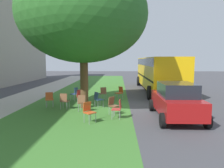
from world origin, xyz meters
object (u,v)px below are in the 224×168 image
at_px(chair_1, 82,102).
at_px(parked_car, 176,100).
at_px(street_tree, 83,15).
at_px(school_bus, 158,71).
at_px(chair_3, 64,100).
at_px(chair_4, 118,108).
at_px(chair_0, 50,98).
at_px(chair_9, 113,104).
at_px(chair_10, 75,93).
at_px(chair_5, 103,93).
at_px(chair_8, 98,98).
at_px(chair_2, 120,92).
at_px(chair_7, 89,111).
at_px(chair_6, 80,96).

xyz_separation_m(chair_1, parked_car, (-1.15, -4.49, 0.32)).
distance_m(street_tree, school_bus, 9.01).
height_order(chair_3, chair_4, same).
xyz_separation_m(chair_0, chair_9, (-1.43, -3.62, 0.00)).
distance_m(chair_10, school_bus, 7.78).
relative_size(chair_1, parked_car, 0.24).
height_order(street_tree, chair_5, street_tree).
relative_size(chair_3, chair_5, 1.00).
bearing_deg(chair_0, chair_1, -113.70).
distance_m(chair_5, school_bus, 6.26).
relative_size(chair_5, chair_8, 1.00).
bearing_deg(chair_10, chair_1, -161.12).
relative_size(chair_0, chair_1, 1.00).
height_order(chair_8, parked_car, parked_car).
distance_m(street_tree, chair_10, 5.07).
bearing_deg(chair_2, chair_9, 175.08).
height_order(chair_3, chair_5, same).
distance_m(chair_0, chair_7, 3.82).
height_order(chair_4, school_bus, school_bus).
bearing_deg(school_bus, chair_6, 134.26).
bearing_deg(chair_1, chair_10, 18.88).
relative_size(chair_0, chair_2, 1.00).
bearing_deg(chair_2, chair_8, 153.08).
distance_m(chair_9, parked_car, 2.96).
xyz_separation_m(chair_7, parked_car, (0.74, -3.88, 0.32)).
distance_m(chair_3, chair_8, 1.85).
relative_size(parked_car, school_bus, 0.36).
relative_size(chair_7, chair_8, 1.00).
bearing_deg(street_tree, chair_4, -138.99).
bearing_deg(street_tree, chair_9, -130.86).
bearing_deg(chair_5, chair_6, 134.92).
bearing_deg(chair_1, school_bus, -35.39).
xyz_separation_m(chair_3, chair_5, (2.66, -1.90, 0.00)).
relative_size(chair_3, school_bus, 0.08).
distance_m(chair_3, chair_6, 1.52).
bearing_deg(chair_7, school_bus, -26.53).
bearing_deg(chair_10, chair_0, 153.89).
bearing_deg(chair_9, chair_5, 11.91).
height_order(street_tree, chair_9, street_tree).
relative_size(chair_5, school_bus, 0.08).
relative_size(chair_5, chair_7, 1.00).
xyz_separation_m(chair_3, chair_8, (0.52, -1.78, 0.00)).
distance_m(chair_8, chair_9, 1.78).
bearing_deg(chair_0, chair_6, -58.28).
distance_m(chair_3, chair_4, 3.41).
distance_m(chair_0, chair_1, 2.19).
xyz_separation_m(chair_6, chair_9, (-2.40, -2.05, 0.00)).
bearing_deg(chair_9, school_bus, -24.60).
height_order(chair_7, school_bus, school_bus).
relative_size(chair_3, chair_10, 1.00).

